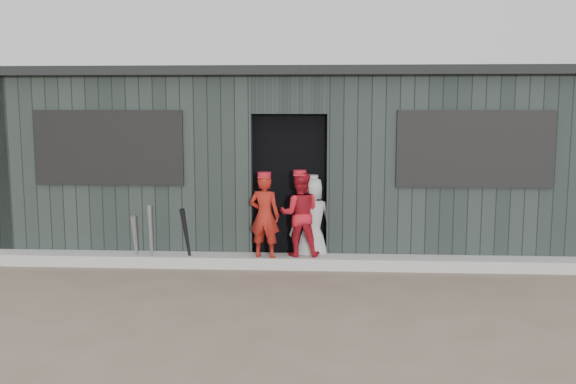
# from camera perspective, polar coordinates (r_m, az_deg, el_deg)

# --- Properties ---
(ground) EXTENTS (80.00, 80.00, 0.00)m
(ground) POSITION_cam_1_polar(r_m,az_deg,el_deg) (6.74, -0.91, -10.51)
(ground) COLOR brown
(ground) RESTS_ON ground
(curb) EXTENTS (8.00, 0.36, 0.15)m
(curb) POSITION_cam_1_polar(r_m,az_deg,el_deg) (8.47, 0.01, -6.20)
(curb) COLOR #A7A7A2
(curb) RESTS_ON ground
(bat_left) EXTENTS (0.10, 0.29, 0.70)m
(bat_left) POSITION_cam_1_polar(r_m,az_deg,el_deg) (8.63, -13.41, -4.27)
(bat_left) COLOR gray
(bat_left) RESTS_ON ground
(bat_mid) EXTENTS (0.09, 0.19, 0.85)m
(bat_mid) POSITION_cam_1_polar(r_m,az_deg,el_deg) (8.54, -12.10, -3.86)
(bat_mid) COLOR gray
(bat_mid) RESTS_ON ground
(bat_right) EXTENTS (0.13, 0.33, 0.81)m
(bat_right) POSITION_cam_1_polar(r_m,az_deg,el_deg) (8.44, -8.99, -4.05)
(bat_right) COLOR black
(bat_right) RESTS_ON ground
(player_red_left) EXTENTS (0.44, 0.33, 1.09)m
(player_red_left) POSITION_cam_1_polar(r_m,az_deg,el_deg) (8.28, -2.10, -2.15)
(player_red_left) COLOR maroon
(player_red_left) RESTS_ON curb
(player_red_right) EXTENTS (0.54, 0.43, 1.10)m
(player_red_right) POSITION_cam_1_polar(r_m,az_deg,el_deg) (8.37, 1.05, -1.98)
(player_red_right) COLOR #B01522
(player_red_right) RESTS_ON curb
(player_grey_back) EXTENTS (0.66, 0.52, 1.17)m
(player_grey_back) POSITION_cam_1_polar(r_m,az_deg,el_deg) (8.56, 2.11, -2.56)
(player_grey_back) COLOR #AAAAAA
(player_grey_back) RESTS_ON ground
(dugout) EXTENTS (8.30, 3.30, 2.62)m
(dugout) POSITION_cam_1_polar(r_m,az_deg,el_deg) (9.94, 0.58, 2.95)
(dugout) COLOR black
(dugout) RESTS_ON ground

